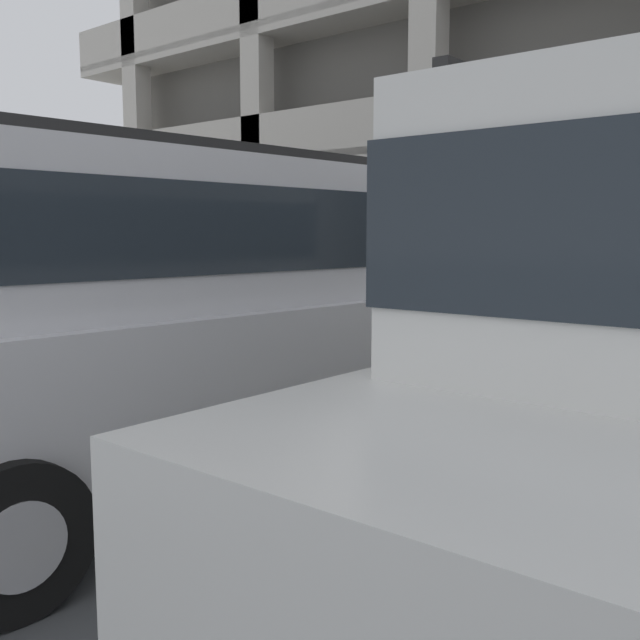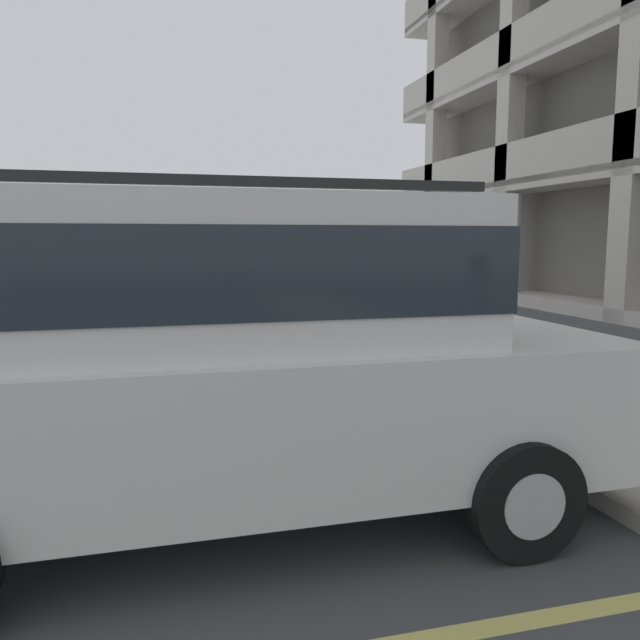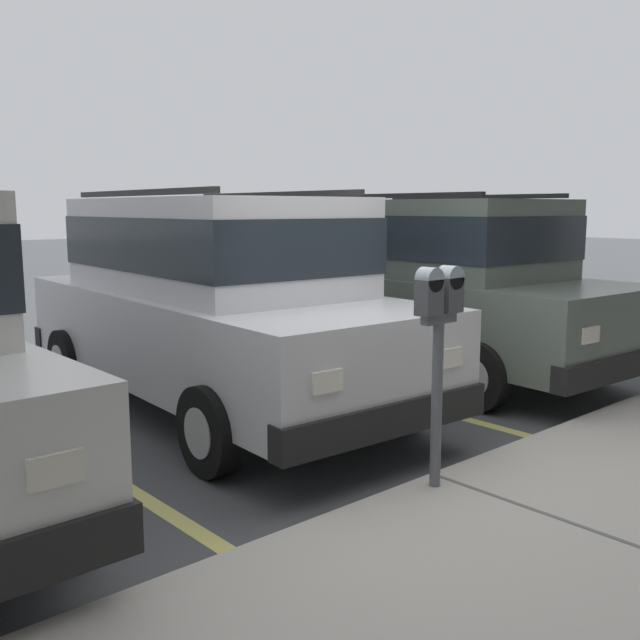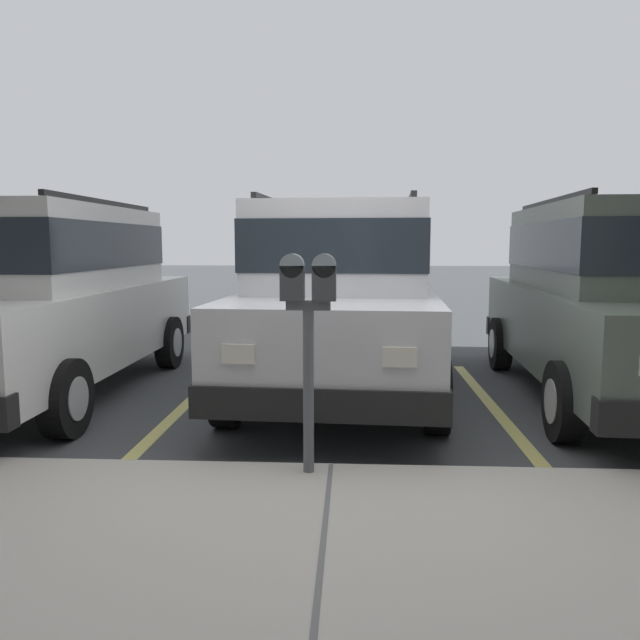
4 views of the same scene
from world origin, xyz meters
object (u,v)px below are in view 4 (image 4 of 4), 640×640
object	(u,v)px
parking_meter_near	(308,311)
dark_hatchback	(43,292)
red_sedan	(620,294)
silver_suv	(343,291)

from	to	relation	value
parking_meter_near	dark_hatchback	bearing A→B (deg)	-39.53
red_sedan	parking_meter_near	bearing A→B (deg)	43.59
red_sedan	parking_meter_near	distance (m)	3.89
silver_suv	dark_hatchback	bearing A→B (deg)	9.43
dark_hatchback	parking_meter_near	distance (m)	3.85
red_sedan	parking_meter_near	xyz separation A→B (m)	(2.96, 2.51, 0.08)
red_sedan	dark_hatchback	world-z (taller)	same
dark_hatchback	red_sedan	bearing A→B (deg)	-179.55
dark_hatchback	parking_meter_near	world-z (taller)	dark_hatchback
red_sedan	parking_meter_near	size ratio (longest dim) A/B	3.46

